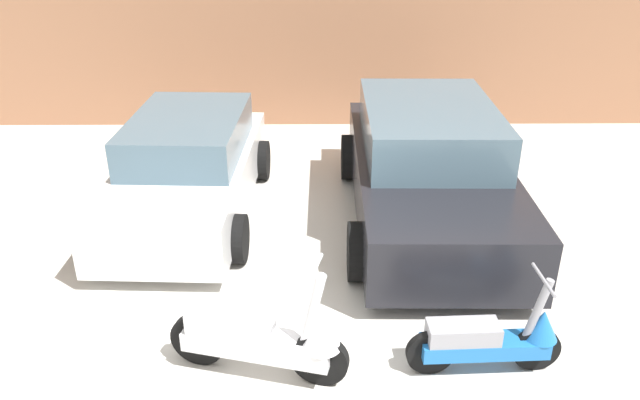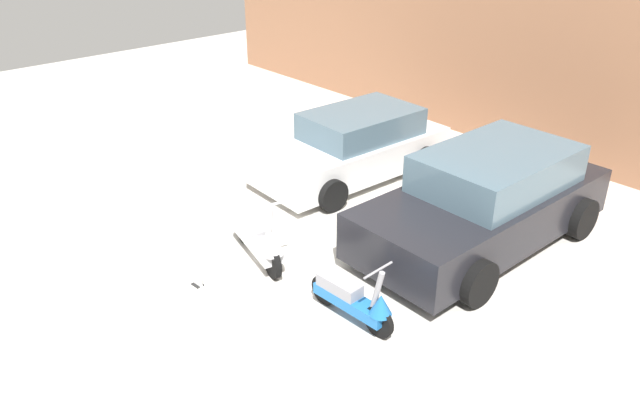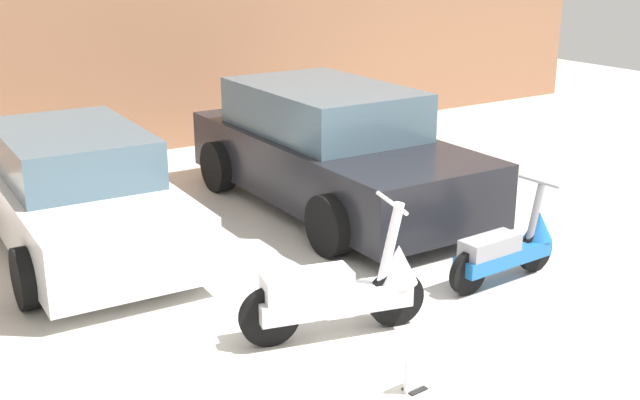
% 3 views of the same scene
% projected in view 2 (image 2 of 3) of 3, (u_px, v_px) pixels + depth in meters
% --- Properties ---
extents(ground_plane, '(28.00, 28.00, 0.00)m').
position_uv_depth(ground_plane, '(246.00, 284.00, 8.73)').
color(ground_plane, silver).
extents(wall_back, '(19.60, 0.12, 3.83)m').
position_uv_depth(wall_back, '(541.00, 62.00, 12.15)').
color(wall_back, '#9E6B4C').
rests_on(wall_back, ground_plane).
extents(scooter_front_left, '(1.59, 0.72, 1.13)m').
position_uv_depth(scooter_front_left, '(258.00, 237.00, 9.10)').
color(scooter_front_left, black).
rests_on(scooter_front_left, ground_plane).
extents(scooter_front_right, '(1.37, 0.49, 0.96)m').
position_uv_depth(scooter_front_right, '(354.00, 299.00, 7.84)').
color(scooter_front_right, black).
rests_on(scooter_front_right, ground_plane).
extents(car_rear_left, '(1.94, 3.82, 1.28)m').
position_uv_depth(car_rear_left, '(354.00, 147.00, 11.69)').
color(car_rear_left, white).
rests_on(car_rear_left, ground_plane).
extents(car_rear_center, '(2.15, 4.37, 1.47)m').
position_uv_depth(car_rear_center, '(486.00, 201.00, 9.47)').
color(car_rear_center, black).
rests_on(car_rear_center, ground_plane).
extents(placard_near_left_scooter, '(0.20, 0.13, 0.26)m').
position_uv_depth(placard_near_left_scooter, '(197.00, 278.00, 8.65)').
color(placard_near_left_scooter, black).
rests_on(placard_near_left_scooter, ground_plane).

